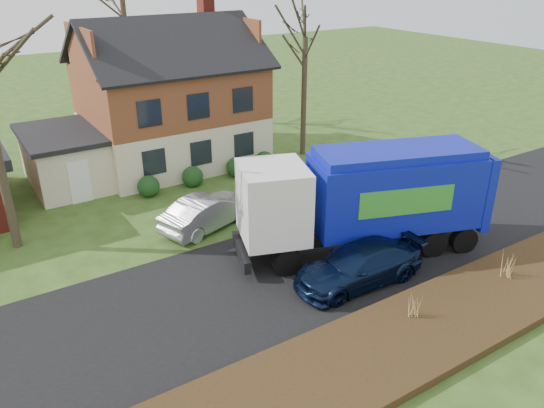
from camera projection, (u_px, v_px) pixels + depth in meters
ground at (275, 277)px, 19.71m from camera, size 120.00×120.00×0.00m
road at (275, 277)px, 19.71m from camera, size 80.00×7.00×0.02m
mulch_verge at (372, 355)px, 15.60m from camera, size 80.00×3.50×0.30m
main_house at (161, 93)px, 29.40m from camera, size 12.95×8.95×9.26m
garbage_truck at (370, 194)px, 20.61m from camera, size 10.21×5.73×4.24m
silver_sedan at (208, 212)px, 23.13m from camera, size 4.78×2.92×1.49m
navy_wagon at (359, 265)px, 19.13m from camera, size 5.08×2.26×1.45m
tree_front_east at (306, 15)px, 28.99m from camera, size 3.54×3.54×9.82m
grass_clump_mid at (414, 304)px, 16.93m from camera, size 0.30×0.25×0.84m
grass_clump_east at (510, 264)px, 19.05m from camera, size 0.39×0.32×0.97m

